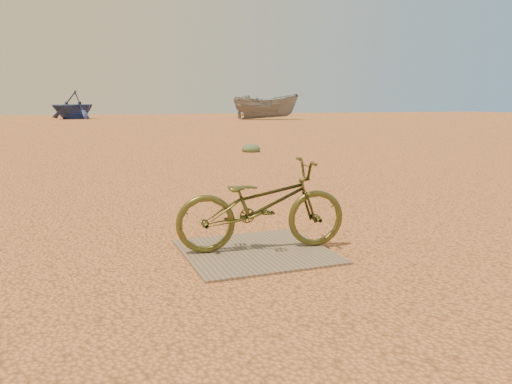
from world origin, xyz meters
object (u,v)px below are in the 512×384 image
object	(u,v)px
bicycle	(262,205)
boat_mid_right	(266,107)
boat_far_right	(263,111)
boat_far_left	(73,105)
plywood_board	(256,251)

from	to	relation	value
bicycle	boat_mid_right	size ratio (longest dim) A/B	0.29
boat_mid_right	boat_far_right	xyz separation A→B (m)	(5.23, 13.82, -0.59)
bicycle	boat_far_left	size ratio (longest dim) A/B	0.34
plywood_board	boat_far_left	bearing A→B (deg)	91.14
plywood_board	bicycle	distance (m)	0.45
bicycle	boat_far_left	bearing A→B (deg)	9.02
bicycle	plywood_board	bearing A→B (deg)	122.67
bicycle	boat_far_left	distance (m)	43.03
plywood_board	boat_far_left	xyz separation A→B (m)	(-0.86, 43.04, 1.23)
bicycle	boat_far_right	size ratio (longest dim) A/B	0.34
bicycle	boat_far_left	world-z (taller)	boat_far_left
plywood_board	boat_far_left	world-z (taller)	boat_far_left
plywood_board	boat_far_left	size ratio (longest dim) A/B	0.28
boat_far_right	boat_far_left	bearing A→B (deg)	-141.44
bicycle	boat_mid_right	xyz separation A→B (m)	(14.42, 35.62, 0.63)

